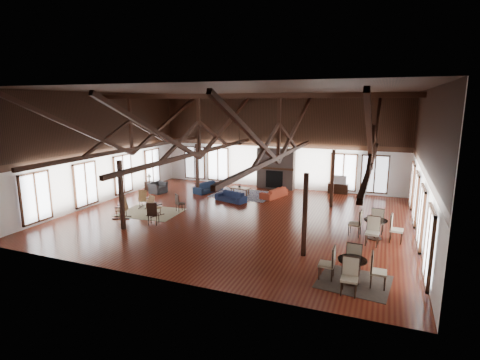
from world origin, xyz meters
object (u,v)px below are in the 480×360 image
at_px(armchair, 158,188).
at_px(cafe_table_far, 375,226).
at_px(sofa_navy_left, 208,187).
at_px(sofa_navy_front, 231,197).
at_px(coffee_table, 240,189).
at_px(cafe_table_near, 352,266).
at_px(sofa_orange, 274,193).
at_px(tv_console, 338,188).

xyz_separation_m(armchair, cafe_table_far, (12.75, -3.54, 0.24)).
xyz_separation_m(sofa_navy_left, armchair, (-2.80, -1.38, 0.03)).
bearing_deg(cafe_table_far, sofa_navy_front, 157.00).
bearing_deg(armchair, sofa_navy_left, -53.48).
relative_size(sofa_navy_front, coffee_table, 1.43).
height_order(sofa_navy_front, coffee_table, sofa_navy_front).
height_order(cafe_table_near, cafe_table_far, cafe_table_far).
bearing_deg(sofa_orange, armchair, -58.46).
distance_m(sofa_navy_front, cafe_table_far, 8.43).
bearing_deg(armchair, tv_console, -58.80).
bearing_deg(tv_console, sofa_navy_left, -161.20).
xyz_separation_m(cafe_table_far, tv_console, (-2.39, 7.49, -0.26)).
height_order(sofa_navy_left, cafe_table_far, cafe_table_far).
bearing_deg(tv_console, coffee_table, -154.35).
xyz_separation_m(coffee_table, cafe_table_near, (7.29, -9.18, 0.14)).
xyz_separation_m(sofa_navy_front, cafe_table_near, (7.22, -7.59, 0.27)).
distance_m(sofa_navy_front, coffee_table, 1.59).
distance_m(sofa_orange, cafe_table_near, 10.74).
distance_m(sofa_navy_left, cafe_table_near, 13.18).
xyz_separation_m(sofa_orange, armchair, (-6.99, -1.55, 0.04)).
relative_size(sofa_navy_front, cafe_table_near, 0.89).
height_order(sofa_navy_front, cafe_table_far, cafe_table_far).
relative_size(sofa_orange, armchair, 1.94).
bearing_deg(sofa_navy_front, cafe_table_far, -6.13).
relative_size(sofa_navy_left, tv_console, 1.66).
bearing_deg(sofa_navy_left, tv_console, -53.31).
relative_size(cafe_table_near, cafe_table_far, 0.94).
relative_size(cafe_table_far, tv_console, 1.82).
relative_size(sofa_orange, coffee_table, 1.50).
relative_size(coffee_table, armchair, 1.29).
bearing_deg(sofa_navy_front, sofa_navy_left, 160.51).
bearing_deg(cafe_table_far, tv_console, 107.67).
xyz_separation_m(sofa_orange, coffee_table, (-2.06, -0.21, 0.11)).
bearing_deg(sofa_navy_left, cafe_table_far, -98.37).
bearing_deg(cafe_table_near, sofa_navy_front, 133.59).
height_order(sofa_orange, tv_console, tv_console).
bearing_deg(sofa_navy_left, sofa_navy_front, -108.47).
distance_m(sofa_navy_left, armchair, 3.12).
height_order(sofa_navy_front, sofa_orange, sofa_orange).
bearing_deg(armchair, cafe_table_near, -112.33).
height_order(sofa_orange, cafe_table_near, cafe_table_near).
distance_m(sofa_orange, tv_console, 4.14).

